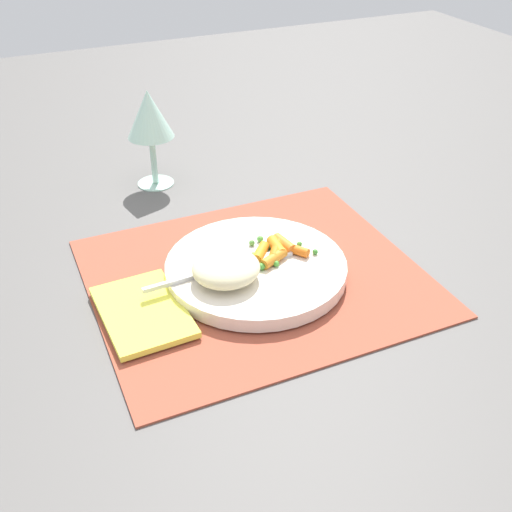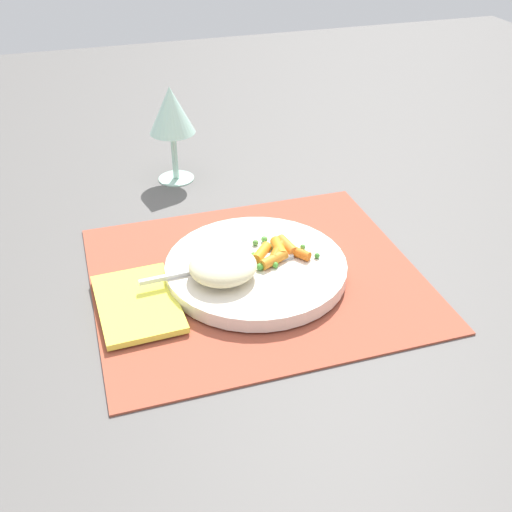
{
  "view_description": "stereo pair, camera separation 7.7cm",
  "coord_description": "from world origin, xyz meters",
  "px_view_note": "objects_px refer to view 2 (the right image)",
  "views": [
    {
      "loc": [
        -0.27,
        -0.61,
        0.48
      ],
      "look_at": [
        0.0,
        0.0,
        0.03
      ],
      "focal_mm": 43.49,
      "sensor_mm": 36.0,
      "label": 1
    },
    {
      "loc": [
        -0.2,
        -0.64,
        0.48
      ],
      "look_at": [
        0.0,
        0.0,
        0.03
      ],
      "focal_mm": 43.49,
      "sensor_mm": 36.0,
      "label": 2
    }
  ],
  "objects_px": {
    "rice_mound": "(223,266)",
    "carrot_portion": "(279,251)",
    "wine_glass": "(171,113)",
    "plate": "(256,268)",
    "fork": "(234,265)",
    "napkin": "(138,303)"
  },
  "relations": [
    {
      "from": "carrot_portion",
      "to": "fork",
      "type": "xyz_separation_m",
      "value": [
        -0.06,
        -0.01,
        -0.0
      ]
    },
    {
      "from": "wine_glass",
      "to": "carrot_portion",
      "type": "bearing_deg",
      "value": -75.93
    },
    {
      "from": "plate",
      "to": "rice_mound",
      "type": "relative_size",
      "value": 2.78
    },
    {
      "from": "plate",
      "to": "fork",
      "type": "relative_size",
      "value": 1.17
    },
    {
      "from": "plate",
      "to": "fork",
      "type": "distance_m",
      "value": 0.03
    },
    {
      "from": "plate",
      "to": "wine_glass",
      "type": "bearing_deg",
      "value": 97.97
    },
    {
      "from": "plate",
      "to": "carrot_portion",
      "type": "xyz_separation_m",
      "value": [
        0.03,
        0.01,
        0.02
      ]
    },
    {
      "from": "napkin",
      "to": "wine_glass",
      "type": "bearing_deg",
      "value": 71.43
    },
    {
      "from": "fork",
      "to": "napkin",
      "type": "relative_size",
      "value": 1.44
    },
    {
      "from": "carrot_portion",
      "to": "fork",
      "type": "relative_size",
      "value": 0.39
    },
    {
      "from": "rice_mound",
      "to": "wine_glass",
      "type": "relative_size",
      "value": 0.53
    },
    {
      "from": "plate",
      "to": "fork",
      "type": "bearing_deg",
      "value": -176.52
    },
    {
      "from": "carrot_portion",
      "to": "wine_glass",
      "type": "height_order",
      "value": "wine_glass"
    },
    {
      "from": "rice_mound",
      "to": "carrot_portion",
      "type": "relative_size",
      "value": 1.09
    },
    {
      "from": "rice_mound",
      "to": "carrot_portion",
      "type": "bearing_deg",
      "value": 16.9
    },
    {
      "from": "rice_mound",
      "to": "fork",
      "type": "relative_size",
      "value": 0.42
    },
    {
      "from": "carrot_portion",
      "to": "wine_glass",
      "type": "xyz_separation_m",
      "value": [
        -0.08,
        0.31,
        0.09
      ]
    },
    {
      "from": "fork",
      "to": "wine_glass",
      "type": "bearing_deg",
      "value": 92.51
    },
    {
      "from": "plate",
      "to": "carrot_portion",
      "type": "distance_m",
      "value": 0.04
    },
    {
      "from": "carrot_portion",
      "to": "napkin",
      "type": "height_order",
      "value": "carrot_portion"
    },
    {
      "from": "carrot_portion",
      "to": "wine_glass",
      "type": "distance_m",
      "value": 0.33
    },
    {
      "from": "rice_mound",
      "to": "fork",
      "type": "bearing_deg",
      "value": 42.64
    }
  ]
}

